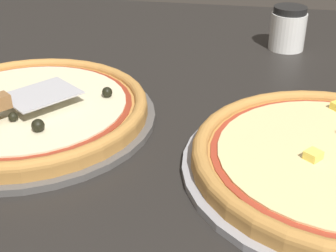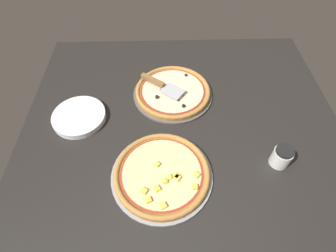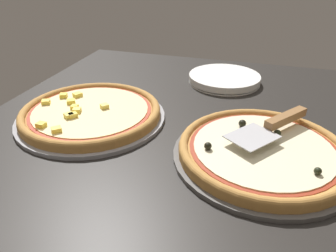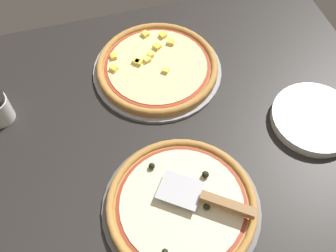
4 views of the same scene
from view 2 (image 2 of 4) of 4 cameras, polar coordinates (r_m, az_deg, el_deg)
ground_plane at (r=123.57cm, az=2.87°, el=1.79°), size 143.62×121.53×3.60cm
pizza_pan_front at (r=131.17cm, az=1.05°, el=7.04°), size 39.07×39.07×1.00cm
pizza_front at (r=129.90cm, az=1.06°, el=7.61°), size 36.73×36.73×3.84cm
pizza_pan_back at (r=103.86cm, az=-1.34°, el=-10.65°), size 39.53×39.53×1.00cm
pizza_back at (r=102.28cm, az=-1.35°, el=-10.21°), size 37.16×37.16×3.03cm
serving_spatula at (r=129.45cm, az=-2.28°, el=9.38°), size 21.88×18.08×2.00cm
plate_stack at (r=126.40cm, az=-18.78°, el=1.94°), size 24.11×24.11×2.80cm
parmesan_shaker at (r=112.60cm, az=23.49°, el=-6.10°), size 7.55×7.55×9.19cm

